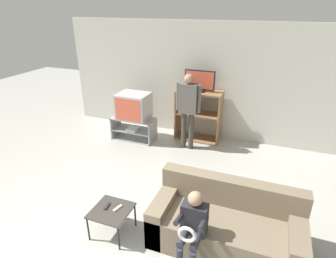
{
  "coord_description": "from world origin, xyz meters",
  "views": [
    {
      "loc": [
        1.64,
        -1.91,
        2.93
      ],
      "look_at": [
        0.04,
        2.29,
        0.9
      ],
      "focal_mm": 30.0,
      "sensor_mm": 36.0,
      "label": 1
    }
  ],
  "objects": [
    {
      "name": "television_flat",
      "position": [
        0.16,
        3.87,
        1.38
      ],
      "size": [
        0.67,
        0.2,
        0.46
      ],
      "color": "black",
      "rests_on": "media_shelf"
    },
    {
      "name": "media_shelf",
      "position": [
        0.17,
        3.88,
        0.59
      ],
      "size": [
        1.01,
        0.47,
        1.16
      ],
      "color": "#8E6642",
      "rests_on": "ground_plane"
    },
    {
      "name": "wall_back",
      "position": [
        0.0,
        4.19,
        1.3
      ],
      "size": [
        6.4,
        0.06,
        2.6
      ],
      "color": "beige",
      "rests_on": "ground_plane"
    },
    {
      "name": "person_seated_child",
      "position": [
        1.02,
        0.48,
        0.61
      ],
      "size": [
        0.33,
        0.43,
        1.02
      ],
      "color": "#2D2D38",
      "rests_on": "ground_plane"
    },
    {
      "name": "tv_stand",
      "position": [
        -1.22,
        3.35,
        0.26
      ],
      "size": [
        0.99,
        0.46,
        0.52
      ],
      "color": "#939399",
      "rests_on": "ground_plane"
    },
    {
      "name": "remote_control_white",
      "position": [
        -0.06,
        0.65,
        0.41
      ],
      "size": [
        0.07,
        0.15,
        0.02
      ],
      "primitive_type": "cube",
      "rotation": [
        0.0,
        0.0,
        -0.28
      ],
      "color": "silver",
      "rests_on": "snack_table"
    },
    {
      "name": "person_standing_adult",
      "position": [
        0.07,
        3.37,
        1.0
      ],
      "size": [
        0.53,
        0.2,
        1.64
      ],
      "color": "#3D3833",
      "rests_on": "ground_plane"
    },
    {
      "name": "couch",
      "position": [
        1.34,
        0.96,
        0.3
      ],
      "size": [
        1.89,
        0.83,
        0.84
      ],
      "color": "#756651",
      "rests_on": "ground_plane"
    },
    {
      "name": "remote_control_black",
      "position": [
        -0.22,
        0.63,
        0.41
      ],
      "size": [
        0.05,
        0.15,
        0.02
      ],
      "primitive_type": "cube",
      "rotation": [
        0.0,
        0.0,
        0.12
      ],
      "color": "#232328",
      "rests_on": "snack_table"
    },
    {
      "name": "television_main",
      "position": [
        -1.2,
        3.36,
        0.81
      ],
      "size": [
        0.69,
        0.57,
        0.58
      ],
      "color": "#B2B2B7",
      "rests_on": "tv_stand"
    },
    {
      "name": "snack_table",
      "position": [
        -0.13,
        0.6,
        0.36
      ],
      "size": [
        0.51,
        0.51,
        0.4
      ],
      "color": "#38332D",
      "rests_on": "ground_plane"
    }
  ]
}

